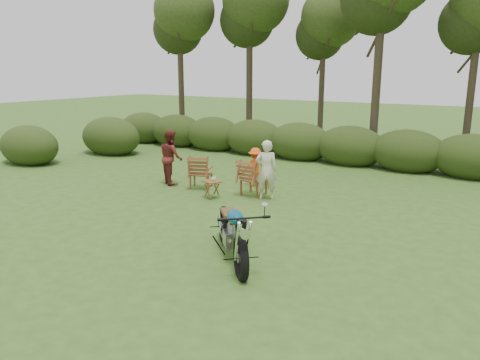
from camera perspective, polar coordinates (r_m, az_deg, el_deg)
The scene contains 10 objects.
ground at distance 9.62m, azimuth -4.53°, elevation -7.14°, with size 80.00×80.00×0.00m, color #324F1A.
tree_line at distance 17.66m, azimuth 16.28°, elevation 14.34°, with size 22.52×11.62×8.14m.
motorcycle at distance 8.68m, azimuth -0.98°, elevation -9.44°, with size 2.31×0.88×1.32m, color #0C7CA7, non-canonical shape.
lawn_chair_right at distance 12.86m, azimuth 1.67°, elevation -1.79°, with size 0.67×0.67×0.98m, color brown, non-canonical shape.
lawn_chair_left at distance 13.63m, azimuth -4.73°, elevation -0.95°, with size 0.66×0.66×0.96m, color brown, non-canonical shape.
side_table at distance 12.45m, azimuth -3.44°, elevation -1.18°, with size 0.46×0.39×0.48m, color brown, non-canonical shape.
cup at distance 12.40m, azimuth -3.25°, elevation 0.13°, with size 0.13×0.13×0.10m, color beige.
adult_a at distance 12.44m, azimuth 3.17°, elevation -2.32°, with size 0.58×0.38×1.58m, color beige.
adult_b at distance 14.23m, azimuth -8.28°, elevation -0.42°, with size 0.79×0.61×1.62m, color maroon.
child at distance 13.79m, azimuth 1.87°, elevation -0.74°, with size 0.73×0.42×1.14m, color #F05316.
Camera 1 is at (5.37, -7.24, 3.38)m, focal length 35.00 mm.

